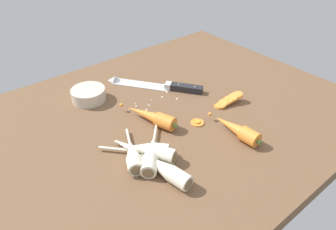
{
  "coord_description": "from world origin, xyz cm",
  "views": [
    {
      "loc": [
        -48.92,
        -61.66,
        55.84
      ],
      "look_at": [
        0.0,
        -2.0,
        1.5
      ],
      "focal_mm": 33.9,
      "sensor_mm": 36.0,
      "label": 1
    }
  ],
  "objects_px": {
    "carrot_slice_stray_near": "(197,122)",
    "parsnip_front": "(154,151)",
    "whole_carrot": "(152,117)",
    "parsnip_mid_left": "(163,168)",
    "parsnip_outer": "(133,155)",
    "prep_bowl": "(88,94)",
    "parsnip_back": "(151,154)",
    "parsnip_mid_right": "(145,149)",
    "carrot_slice_stack": "(228,100)",
    "chefs_knife": "(152,85)",
    "whole_carrot_second": "(237,130)"
  },
  "relations": [
    {
      "from": "parsnip_mid_left",
      "to": "prep_bowl",
      "type": "distance_m",
      "value": 0.42
    },
    {
      "from": "parsnip_front",
      "to": "parsnip_mid_right",
      "type": "xyz_separation_m",
      "value": [
        -0.01,
        0.02,
        -0.0
      ]
    },
    {
      "from": "whole_carrot_second",
      "to": "parsnip_mid_left",
      "type": "bearing_deg",
      "value": 177.05
    },
    {
      "from": "parsnip_outer",
      "to": "prep_bowl",
      "type": "relative_size",
      "value": 1.52
    },
    {
      "from": "parsnip_mid_left",
      "to": "chefs_knife",
      "type": "bearing_deg",
      "value": 56.63
    },
    {
      "from": "parsnip_mid_left",
      "to": "prep_bowl",
      "type": "xyz_separation_m",
      "value": [
        0.02,
        0.42,
        0.0
      ]
    },
    {
      "from": "parsnip_front",
      "to": "carrot_slice_stack",
      "type": "height_order",
      "value": "parsnip_front"
    },
    {
      "from": "whole_carrot",
      "to": "carrot_slice_stack",
      "type": "height_order",
      "value": "whole_carrot"
    },
    {
      "from": "chefs_knife",
      "to": "parsnip_back",
      "type": "relative_size",
      "value": 1.8
    },
    {
      "from": "parsnip_front",
      "to": "carrot_slice_stack",
      "type": "distance_m",
      "value": 0.34
    },
    {
      "from": "parsnip_front",
      "to": "chefs_knife",
      "type": "bearing_deg",
      "value": 53.8
    },
    {
      "from": "parsnip_front",
      "to": "parsnip_back",
      "type": "distance_m",
      "value": 0.01
    },
    {
      "from": "parsnip_mid_right",
      "to": "prep_bowl",
      "type": "height_order",
      "value": "same"
    },
    {
      "from": "parsnip_mid_right",
      "to": "carrot_slice_stack",
      "type": "xyz_separation_m",
      "value": [
        0.35,
        0.03,
        -0.01
      ]
    },
    {
      "from": "parsnip_mid_right",
      "to": "carrot_slice_stray_near",
      "type": "height_order",
      "value": "parsnip_mid_right"
    },
    {
      "from": "whole_carrot",
      "to": "parsnip_mid_right",
      "type": "relative_size",
      "value": 1.29
    },
    {
      "from": "whole_carrot_second",
      "to": "parsnip_outer",
      "type": "bearing_deg",
      "value": 160.6
    },
    {
      "from": "whole_carrot",
      "to": "carrot_slice_stack",
      "type": "xyz_separation_m",
      "value": [
        0.25,
        -0.08,
        -0.01
      ]
    },
    {
      "from": "whole_carrot",
      "to": "prep_bowl",
      "type": "height_order",
      "value": "whole_carrot"
    },
    {
      "from": "parsnip_front",
      "to": "parsnip_back",
      "type": "bearing_deg",
      "value": -163.48
    },
    {
      "from": "parsnip_front",
      "to": "parsnip_mid_left",
      "type": "distance_m",
      "value": 0.07
    },
    {
      "from": "whole_carrot",
      "to": "parsnip_front",
      "type": "xyz_separation_m",
      "value": [
        -0.09,
        -0.12,
        -0.0
      ]
    },
    {
      "from": "parsnip_outer",
      "to": "carrot_slice_stack",
      "type": "xyz_separation_m",
      "value": [
        0.38,
        0.03,
        -0.01
      ]
    },
    {
      "from": "parsnip_outer",
      "to": "carrot_slice_stray_near",
      "type": "height_order",
      "value": "parsnip_outer"
    },
    {
      "from": "prep_bowl",
      "to": "parsnip_mid_left",
      "type": "bearing_deg",
      "value": -92.99
    },
    {
      "from": "parsnip_front",
      "to": "parsnip_mid_right",
      "type": "relative_size",
      "value": 1.09
    },
    {
      "from": "whole_carrot_second",
      "to": "parsnip_mid_right",
      "type": "distance_m",
      "value": 0.26
    },
    {
      "from": "parsnip_mid_right",
      "to": "parsnip_outer",
      "type": "height_order",
      "value": "same"
    },
    {
      "from": "parsnip_mid_left",
      "to": "carrot_slice_stack",
      "type": "xyz_separation_m",
      "value": [
        0.36,
        0.11,
        -0.01
      ]
    },
    {
      "from": "carrot_slice_stack",
      "to": "carrot_slice_stray_near",
      "type": "distance_m",
      "value": 0.15
    },
    {
      "from": "parsnip_mid_right",
      "to": "chefs_knife",
      "type": "bearing_deg",
      "value": 50.23
    },
    {
      "from": "chefs_knife",
      "to": "whole_carrot_second",
      "type": "distance_m",
      "value": 0.37
    },
    {
      "from": "chefs_knife",
      "to": "whole_carrot",
      "type": "height_order",
      "value": "whole_carrot"
    },
    {
      "from": "carrot_slice_stray_near",
      "to": "parsnip_front",
      "type": "bearing_deg",
      "value": -169.24
    },
    {
      "from": "chefs_knife",
      "to": "parsnip_mid_right",
      "type": "distance_m",
      "value": 0.36
    },
    {
      "from": "whole_carrot_second",
      "to": "parsnip_outer",
      "type": "xyz_separation_m",
      "value": [
        -0.28,
        0.1,
        -0.0
      ]
    },
    {
      "from": "carrot_slice_stack",
      "to": "parsnip_front",
      "type": "bearing_deg",
      "value": -171.81
    },
    {
      "from": "whole_carrot",
      "to": "parsnip_mid_left",
      "type": "distance_m",
      "value": 0.21
    },
    {
      "from": "parsnip_back",
      "to": "carrot_slice_stray_near",
      "type": "height_order",
      "value": "parsnip_back"
    },
    {
      "from": "chefs_knife",
      "to": "whole_carrot",
      "type": "xyz_separation_m",
      "value": [
        -0.13,
        -0.17,
        0.01
      ]
    },
    {
      "from": "parsnip_outer",
      "to": "prep_bowl",
      "type": "distance_m",
      "value": 0.34
    },
    {
      "from": "parsnip_outer",
      "to": "prep_bowl",
      "type": "bearing_deg",
      "value": 81.24
    },
    {
      "from": "carrot_slice_stray_near",
      "to": "whole_carrot",
      "type": "bearing_deg",
      "value": 138.89
    },
    {
      "from": "chefs_knife",
      "to": "prep_bowl",
      "type": "relative_size",
      "value": 2.74
    },
    {
      "from": "parsnip_back",
      "to": "parsnip_outer",
      "type": "bearing_deg",
      "value": 145.68
    },
    {
      "from": "whole_carrot_second",
      "to": "prep_bowl",
      "type": "height_order",
      "value": "whole_carrot_second"
    },
    {
      "from": "chefs_knife",
      "to": "whole_carrot",
      "type": "bearing_deg",
      "value": -127.33
    },
    {
      "from": "chefs_knife",
      "to": "carrot_slice_stack",
      "type": "bearing_deg",
      "value": -63.56
    },
    {
      "from": "whole_carrot_second",
      "to": "parsnip_outer",
      "type": "height_order",
      "value": "whole_carrot_second"
    },
    {
      "from": "chefs_knife",
      "to": "parsnip_front",
      "type": "distance_m",
      "value": 0.36
    }
  ]
}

